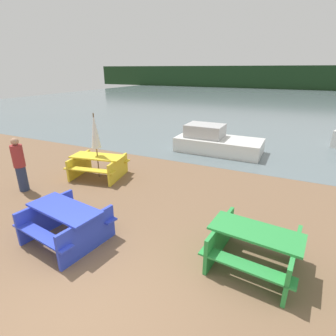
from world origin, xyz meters
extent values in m
plane|color=brown|center=(0.00, 0.00, 0.00)|extent=(60.00, 60.00, 0.00)
cube|color=slate|center=(0.00, 31.93, 0.00)|extent=(60.00, 50.00, 0.00)
cube|color=#193319|center=(0.00, 51.93, 2.00)|extent=(80.00, 1.60, 4.00)
cube|color=blue|center=(-1.45, 1.27, 0.76)|extent=(1.70, 0.91, 0.04)
cube|color=blue|center=(-1.52, 0.72, 0.44)|extent=(1.64, 0.50, 0.04)
cube|color=blue|center=(-1.37, 1.81, 0.44)|extent=(1.64, 0.50, 0.04)
cube|color=blue|center=(-2.11, 1.36, 0.37)|extent=(0.26, 1.38, 0.74)
cube|color=blue|center=(-0.78, 1.18, 0.37)|extent=(0.26, 1.38, 0.74)
cube|color=green|center=(2.23, 2.16, 0.74)|extent=(1.65, 0.86, 0.04)
cube|color=green|center=(2.18, 1.61, 0.40)|extent=(1.61, 0.44, 0.04)
cube|color=green|center=(2.29, 2.70, 0.40)|extent=(1.61, 0.44, 0.04)
cube|color=green|center=(1.58, 2.22, 0.36)|extent=(0.21, 1.38, 0.72)
cube|color=green|center=(2.88, 2.09, 0.36)|extent=(0.21, 1.38, 0.72)
cube|color=yellow|center=(-3.17, 4.37, 0.72)|extent=(1.83, 1.01, 0.04)
cube|color=yellow|center=(-3.07, 3.83, 0.44)|extent=(1.75, 0.59, 0.04)
cube|color=yellow|center=(-3.27, 4.91, 0.44)|extent=(1.75, 0.59, 0.04)
cube|color=yellow|center=(-3.88, 4.24, 0.35)|extent=(0.32, 1.37, 0.70)
cube|color=yellow|center=(-2.46, 4.51, 0.35)|extent=(0.32, 1.37, 0.70)
cylinder|color=brown|center=(-3.17, 4.37, 1.07)|extent=(0.04, 0.04, 2.15)
cone|color=white|center=(-3.17, 4.37, 1.59)|extent=(0.31, 0.31, 1.12)
cube|color=silver|center=(-0.28, 8.93, 0.31)|extent=(3.67, 1.75, 0.62)
cube|color=#B2B2B2|center=(-0.94, 8.93, 0.89)|extent=(1.62, 1.22, 0.54)
cylinder|color=#283351|center=(-4.50, 2.53, 0.38)|extent=(0.28, 0.28, 0.76)
cylinder|color=maroon|center=(-4.50, 2.53, 1.09)|extent=(0.32, 0.32, 0.65)
sphere|color=tan|center=(-4.50, 2.53, 1.52)|extent=(0.21, 0.21, 0.21)
camera|label=1|loc=(2.53, -2.06, 3.45)|focal=28.00mm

